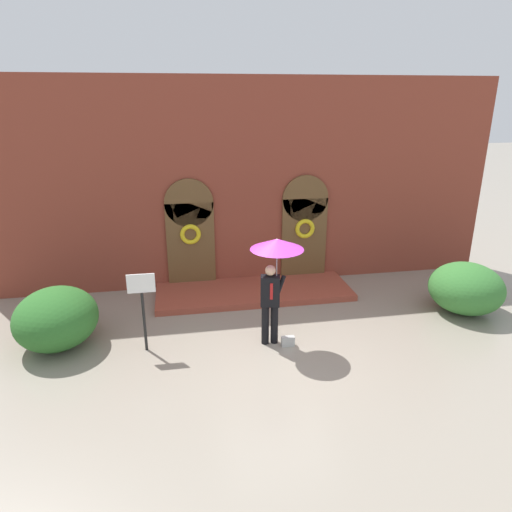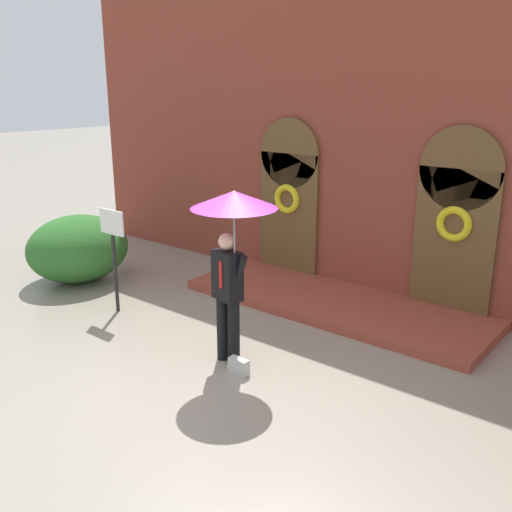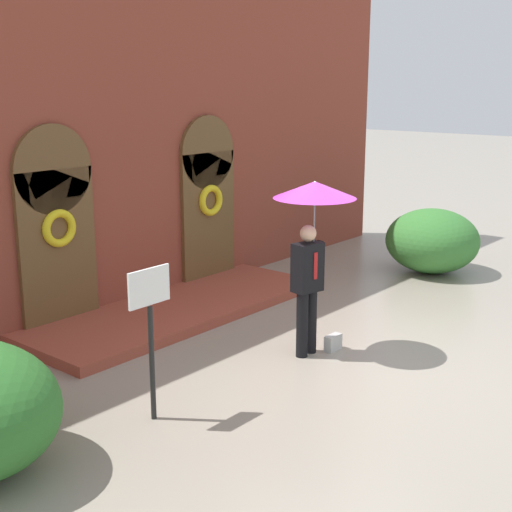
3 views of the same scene
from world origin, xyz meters
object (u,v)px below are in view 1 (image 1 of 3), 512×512
at_px(person_with_umbrella, 275,260).
at_px(handbag, 288,341).
at_px(shrub_right, 466,288).
at_px(sign_post, 142,300).
at_px(shrub_left, 56,318).

distance_m(person_with_umbrella, handbag, 1.83).
xyz_separation_m(person_with_umbrella, shrub_right, (4.97, 0.67, -1.29)).
distance_m(person_with_umbrella, sign_post, 2.83).
height_order(handbag, shrub_left, shrub_left).
relative_size(person_with_umbrella, sign_post, 1.37).
distance_m(person_with_umbrella, shrub_right, 5.18).
bearing_deg(shrub_right, person_with_umbrella, -172.28).
height_order(person_with_umbrella, shrub_right, person_with_umbrella).
height_order(shrub_left, shrub_right, shrub_left).
xyz_separation_m(handbag, sign_post, (-2.98, 0.37, 1.05)).
relative_size(person_with_umbrella, handbag, 8.44).
bearing_deg(handbag, shrub_right, 10.92).
relative_size(handbag, shrub_left, 0.14).
distance_m(sign_post, shrub_left, 2.01).
bearing_deg(sign_post, shrub_left, 163.40).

